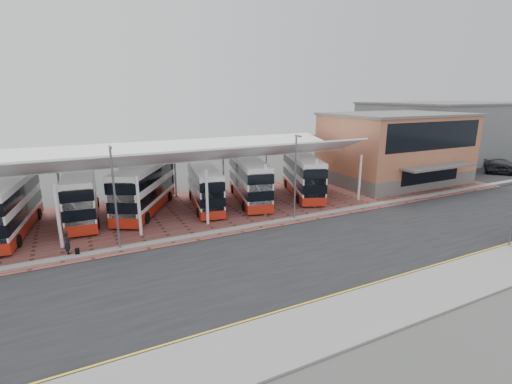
# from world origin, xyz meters

# --- Properties ---
(ground) EXTENTS (140.00, 140.00, 0.00)m
(ground) POSITION_xyz_m (0.00, 0.00, 0.00)
(ground) COLOR #444642
(road) EXTENTS (120.00, 14.00, 0.02)m
(road) POSITION_xyz_m (0.00, -1.00, 0.01)
(road) COLOR black
(road) RESTS_ON ground
(forecourt) EXTENTS (72.00, 16.00, 0.06)m
(forecourt) POSITION_xyz_m (2.00, 13.00, 0.03)
(forecourt) COLOR brown
(forecourt) RESTS_ON ground
(sidewalk) EXTENTS (120.00, 4.00, 0.14)m
(sidewalk) POSITION_xyz_m (0.00, -9.00, 0.07)
(sidewalk) COLOR gray
(sidewalk) RESTS_ON ground
(north_kerb) EXTENTS (120.00, 0.80, 0.14)m
(north_kerb) POSITION_xyz_m (0.00, 6.20, 0.07)
(north_kerb) COLOR gray
(north_kerb) RESTS_ON ground
(carpark_surface) EXTENTS (22.00, 10.00, 0.08)m
(carpark_surface) POSITION_xyz_m (44.00, 10.00, 0.04)
(carpark_surface) COLOR black
(carpark_surface) RESTS_ON ground
(yellow_line_near) EXTENTS (120.00, 0.12, 0.01)m
(yellow_line_near) POSITION_xyz_m (0.00, -7.00, 0.03)
(yellow_line_near) COLOR yellow
(yellow_line_near) RESTS_ON road
(yellow_line_far) EXTENTS (120.00, 0.12, 0.01)m
(yellow_line_far) POSITION_xyz_m (0.00, -6.70, 0.03)
(yellow_line_far) COLOR yellow
(yellow_line_far) RESTS_ON road
(canopy) EXTENTS (37.00, 11.63, 7.07)m
(canopy) POSITION_xyz_m (-6.00, 13.94, 5.80)
(canopy) COLOR white
(canopy) RESTS_ON ground
(terminal) EXTENTS (18.40, 14.40, 9.25)m
(terminal) POSITION_xyz_m (23.00, 13.92, 4.66)
(terminal) COLOR #63605D
(terminal) RESTS_ON ground
(warehouse) EXTENTS (30.50, 20.50, 10.25)m
(warehouse) POSITION_xyz_m (48.00, 24.00, 5.15)
(warehouse) COLOR slate
(warehouse) RESTS_ON ground
(lamp_west) EXTENTS (0.16, 0.90, 8.07)m
(lamp_west) POSITION_xyz_m (-14.00, 6.27, 4.36)
(lamp_west) COLOR slate
(lamp_west) RESTS_ON ground
(lamp_east) EXTENTS (0.16, 0.90, 8.07)m
(lamp_east) POSITION_xyz_m (2.00, 6.27, 4.36)
(lamp_east) COLOR slate
(lamp_east) RESTS_ON ground
(bus_0) EXTENTS (4.24, 11.58, 4.67)m
(bus_0) POSITION_xyz_m (-21.78, 13.85, 2.38)
(bus_0) COLOR white
(bus_0) RESTS_ON forecourt
(bus_1) EXTENTS (3.42, 11.41, 4.64)m
(bus_1) POSITION_xyz_m (-16.15, 15.46, 2.36)
(bus_1) COLOR white
(bus_1) RESTS_ON forecourt
(bus_2) EXTENTS (8.21, 11.50, 4.83)m
(bus_2) POSITION_xyz_m (-10.29, 15.11, 2.46)
(bus_2) COLOR white
(bus_2) RESTS_ON forecourt
(bus_3) EXTENTS (4.23, 10.58, 4.25)m
(bus_3) POSITION_xyz_m (-4.37, 13.87, 2.17)
(bus_3) COLOR white
(bus_3) RESTS_ON forecourt
(bus_4) EXTENTS (5.35, 11.77, 4.73)m
(bus_4) POSITION_xyz_m (0.81, 13.83, 2.41)
(bus_4) COLOR white
(bus_4) RESTS_ON forecourt
(bus_5) EXTENTS (6.41, 11.51, 4.66)m
(bus_5) POSITION_xyz_m (7.61, 13.34, 2.38)
(bus_5) COLOR white
(bus_5) RESTS_ON forecourt
(pedestrian) EXTENTS (0.50, 0.72, 1.90)m
(pedestrian) POSITION_xyz_m (-17.56, 6.74, 1.01)
(pedestrian) COLOR black
(pedestrian) RESTS_ON forecourt
(suitcase) EXTENTS (0.31, 0.22, 0.53)m
(suitcase) POSITION_xyz_m (-16.99, 6.40, 0.32)
(suitcase) COLOR black
(suitcase) RESTS_ON forecourt
(carpark_car_a) EXTENTS (4.17, 4.34, 1.46)m
(carpark_car_a) POSITION_xyz_m (40.41, 9.42, 0.81)
(carpark_car_a) COLOR black
(carpark_car_a) RESTS_ON carpark_surface
(carpark_car_b) EXTENTS (3.63, 5.71, 1.54)m
(carpark_car_b) POSITION_xyz_m (44.88, 11.78, 0.85)
(carpark_car_b) COLOR #4E5257
(carpark_car_b) RESTS_ON carpark_surface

